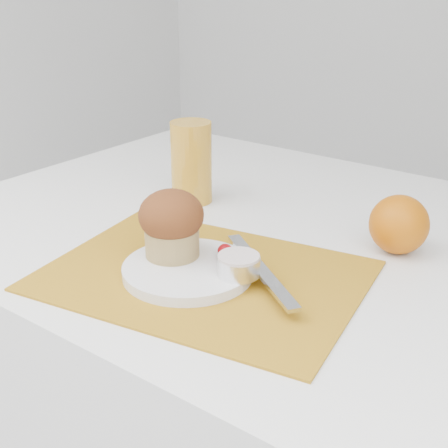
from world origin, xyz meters
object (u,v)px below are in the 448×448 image
Objects in this scene: table at (293,432)px; juice_glass at (191,162)px; orange at (399,224)px; plate at (188,270)px; muffin at (171,223)px.

juice_glass is at bearing 174.92° from table.
orange is (0.13, 0.04, 0.42)m from table.
plate is at bearing -106.53° from table.
orange is 0.37m from juice_glass.
plate is 0.31m from orange.
muffin is (-0.10, -0.19, 0.44)m from table.
plate is 0.07m from muffin.
juice_glass is at bearing 128.54° from plate.
juice_glass is (-0.24, 0.02, 0.45)m from table.
orange reaches higher than plate.
plate reaches higher than table.
plate is at bearing -51.46° from juice_glass.
juice_glass reaches higher than plate.
orange is 0.91× the size of muffin.
muffin reaches higher than orange.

